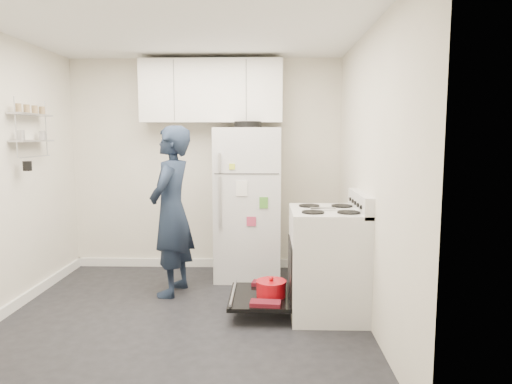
{
  "coord_description": "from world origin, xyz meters",
  "views": [
    {
      "loc": [
        0.75,
        -3.84,
        1.59
      ],
      "look_at": [
        0.63,
        0.59,
        1.05
      ],
      "focal_mm": 32.0,
      "sensor_mm": 36.0,
      "label": 1
    }
  ],
  "objects_px": {
    "electric_range": "(326,263)",
    "refrigerator": "(248,203)",
    "person": "(172,211)",
    "open_oven_door": "(264,293)"
  },
  "relations": [
    {
      "from": "electric_range",
      "to": "refrigerator",
      "type": "bearing_deg",
      "value": 124.13
    },
    {
      "from": "refrigerator",
      "to": "person",
      "type": "bearing_deg",
      "value": -140.52
    },
    {
      "from": "open_oven_door",
      "to": "refrigerator",
      "type": "xyz_separation_m",
      "value": [
        -0.2,
        1.11,
        0.67
      ]
    },
    {
      "from": "electric_range",
      "to": "person",
      "type": "relative_size",
      "value": 0.65
    },
    {
      "from": "electric_range",
      "to": "person",
      "type": "xyz_separation_m",
      "value": [
        -1.49,
        0.49,
        0.38
      ]
    },
    {
      "from": "open_oven_door",
      "to": "refrigerator",
      "type": "height_order",
      "value": "refrigerator"
    },
    {
      "from": "refrigerator",
      "to": "electric_range",
      "type": "bearing_deg",
      "value": -55.87
    },
    {
      "from": "refrigerator",
      "to": "open_oven_door",
      "type": "bearing_deg",
      "value": -79.99
    },
    {
      "from": "electric_range",
      "to": "refrigerator",
      "type": "xyz_separation_m",
      "value": [
        -0.75,
        1.1,
        0.38
      ]
    },
    {
      "from": "electric_range",
      "to": "refrigerator",
      "type": "height_order",
      "value": "refrigerator"
    }
  ]
}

